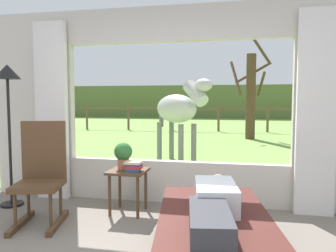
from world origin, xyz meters
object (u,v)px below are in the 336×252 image
object	(u,v)px
recliner_sofa	(214,238)
side_table	(128,178)
pasture_tree	(251,93)
horse	(178,109)
reclining_person	(214,204)
potted_plant	(123,154)
book_stack	(134,166)
rocking_chair	(41,174)
floor_lamp_left	(8,92)

from	to	relation	value
recliner_sofa	side_table	xyz separation A→B (m)	(-1.10, 1.06, 0.21)
pasture_tree	horse	bearing A→B (deg)	-108.78
reclining_person	horse	bearing A→B (deg)	95.11
side_table	pasture_tree	world-z (taller)	pasture_tree
potted_plant	pasture_tree	world-z (taller)	pasture_tree
side_table	book_stack	bearing A→B (deg)	-34.23
potted_plant	book_stack	world-z (taller)	potted_plant
reclining_person	book_stack	world-z (taller)	reclining_person
potted_plant	horse	distance (m)	3.11
reclining_person	potted_plant	size ratio (longest dim) A/B	4.49
rocking_chair	recliner_sofa	bearing A→B (deg)	-30.02
recliner_sofa	floor_lamp_left	world-z (taller)	floor_lamp_left
recliner_sofa	floor_lamp_left	distance (m)	3.10
horse	pasture_tree	distance (m)	5.11
horse	pasture_tree	size ratio (longest dim) A/B	0.48
recliner_sofa	pasture_tree	distance (m)	9.13
reclining_person	rocking_chair	xyz separation A→B (m)	(-1.93, 0.61, 0.02)
reclining_person	potted_plant	xyz separation A→B (m)	(-1.18, 1.17, 0.18)
recliner_sofa	book_stack	bearing A→B (deg)	126.59
reclining_person	pasture_tree	distance (m)	9.14
recliner_sofa	potted_plant	world-z (taller)	potted_plant
potted_plant	book_stack	size ratio (longest dim) A/B	1.58
rocking_chair	horse	xyz separation A→B (m)	(0.88, 3.64, 0.61)
horse	pasture_tree	world-z (taller)	pasture_tree
side_table	floor_lamp_left	distance (m)	1.86
recliner_sofa	rocking_chair	world-z (taller)	rocking_chair
book_stack	horse	size ratio (longest dim) A/B	0.12
recliner_sofa	side_table	bearing A→B (deg)	127.32
reclining_person	rocking_chair	bearing A→B (deg)	153.80
reclining_person	side_table	xyz separation A→B (m)	(-1.10, 1.11, -0.10)
recliner_sofa	rocking_chair	size ratio (longest dim) A/B	1.62
pasture_tree	floor_lamp_left	bearing A→B (deg)	-112.08
horse	potted_plant	bearing A→B (deg)	43.48
potted_plant	floor_lamp_left	xyz separation A→B (m)	(-1.48, -0.11, 0.75)
floor_lamp_left	pasture_tree	xyz separation A→B (m)	(3.25, 8.00, 0.12)
recliner_sofa	potted_plant	size ratio (longest dim) A/B	5.68
pasture_tree	rocking_chair	bearing A→B (deg)	-106.61
book_stack	pasture_tree	distance (m)	8.23
recliner_sofa	rocking_chair	distance (m)	2.04
side_table	floor_lamp_left	bearing A→B (deg)	-178.17
reclining_person	potted_plant	bearing A→B (deg)	126.51
side_table	pasture_tree	xyz separation A→B (m)	(1.69, 7.95, 1.15)
side_table	horse	world-z (taller)	horse
floor_lamp_left	reclining_person	bearing A→B (deg)	-21.73
reclining_person	horse	distance (m)	4.41
recliner_sofa	reclining_person	world-z (taller)	reclining_person
side_table	horse	distance (m)	3.22
floor_lamp_left	rocking_chair	bearing A→B (deg)	-31.97
reclining_person	book_stack	xyz separation A→B (m)	(-1.01, 1.05, 0.06)
rocking_chair	pasture_tree	world-z (taller)	pasture_tree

